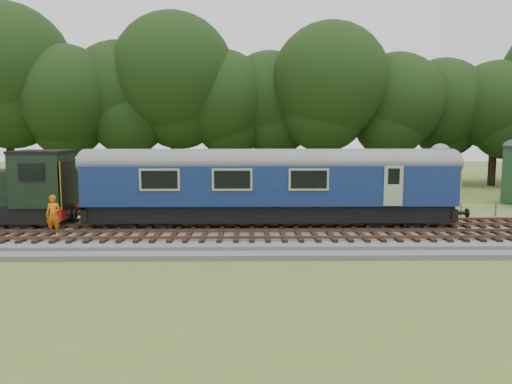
{
  "coord_description": "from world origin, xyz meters",
  "views": [
    {
      "loc": [
        2.0,
        -23.28,
        5.01
      ],
      "look_at": [
        2.33,
        1.4,
        2.0
      ],
      "focal_mm": 35.0,
      "sensor_mm": 36.0,
      "label": 1
    }
  ],
  "objects": [
    {
      "name": "ground",
      "position": [
        0.0,
        0.0,
        0.0
      ],
      "size": [
        120.0,
        120.0,
        0.0
      ],
      "primitive_type": "plane",
      "color": "#566525",
      "rests_on": "ground"
    },
    {
      "name": "shed",
      "position": [
        16.33,
        14.97,
        1.3
      ],
      "size": [
        3.78,
        3.78,
        2.57
      ],
      "rotation": [
        0.0,
        0.0,
        -0.23
      ],
      "color": "#1C3E24",
      "rests_on": "ground"
    },
    {
      "name": "track_north",
      "position": [
        0.0,
        1.4,
        0.42
      ],
      "size": [
        67.2,
        2.4,
        0.21
      ],
      "color": "black",
      "rests_on": "ballast"
    },
    {
      "name": "tree_line",
      "position": [
        0.0,
        22.0,
        0.0
      ],
      "size": [
        70.0,
        8.0,
        18.0
      ],
      "primitive_type": null,
      "color": "black",
      "rests_on": "ground"
    },
    {
      "name": "fence",
      "position": [
        0.0,
        4.5,
        0.0
      ],
      "size": [
        64.0,
        0.12,
        1.0
      ],
      "primitive_type": null,
      "color": "#6B6054",
      "rests_on": "ground"
    },
    {
      "name": "ballast",
      "position": [
        0.0,
        0.0,
        0.17
      ],
      "size": [
        70.0,
        7.0,
        0.35
      ],
      "primitive_type": "cube",
      "color": "#4C4C4F",
      "rests_on": "ground"
    },
    {
      "name": "track_south",
      "position": [
        0.0,
        -1.6,
        0.42
      ],
      "size": [
        67.2,
        2.4,
        0.21
      ],
      "color": "black",
      "rests_on": "ballast"
    },
    {
      "name": "dmu_railcar",
      "position": [
        3.0,
        1.4,
        2.61
      ],
      "size": [
        18.05,
        2.86,
        3.88
      ],
      "color": "black",
      "rests_on": "ground"
    },
    {
      "name": "worker",
      "position": [
        -6.89,
        -0.9,
        1.25
      ],
      "size": [
        0.66,
        0.44,
        1.8
      ],
      "primitive_type": "imported",
      "rotation": [
        0.0,
        0.0,
        -0.02
      ],
      "color": "#DC620B",
      "rests_on": "ballast"
    }
  ]
}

